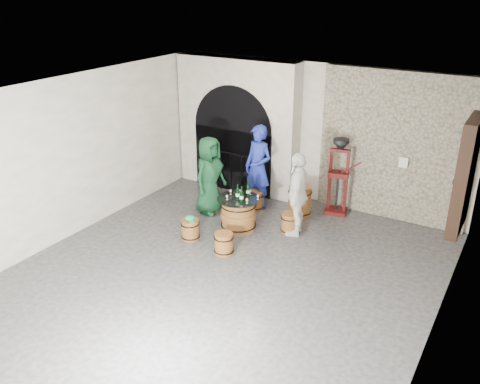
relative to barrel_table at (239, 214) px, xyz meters
The scene contains 31 objects.
ground 1.93m from the barrel_table, 68.57° to the right, with size 8.00×8.00×0.00m, color #2A2A2D.
wall_back 2.65m from the barrel_table, 72.76° to the left, with size 8.00×8.00×0.00m, color silver.
wall_front 5.94m from the barrel_table, 83.15° to the right, with size 8.00×8.00×0.00m, color silver.
wall_left 3.55m from the barrel_table, 147.82° to the right, with size 8.00×8.00×0.00m, color silver.
wall_right 4.72m from the barrel_table, 22.84° to the right, with size 8.00×8.00×0.00m, color silver.
ceiling 3.43m from the barrel_table, 68.57° to the right, with size 8.00×8.00×0.00m, color beige.
stone_facing_panel 3.54m from the barrel_table, 41.09° to the left, with size 3.20×0.12×3.18m, color gray.
arched_opening 2.62m from the barrel_table, 121.47° to the left, with size 3.10×0.60×3.19m.
shuttered_window 4.37m from the barrel_table, ahead, with size 0.23×1.10×2.00m.
barrel_table is the anchor object (origin of this frame).
barrel_stool_left 1.08m from the barrel_table, 157.47° to the left, with size 0.38×0.38×0.43m.
barrel_stool_far 1.08m from the barrel_table, 99.39° to the left, with size 0.38×0.38×0.43m.
barrel_stool_right 1.08m from the barrel_table, 21.99° to the left, with size 0.38×0.38×0.43m.
barrel_stool_near_right 1.08m from the barrel_table, 74.32° to the right, with size 0.38×0.38×0.43m.
barrel_stool_near_left 1.08m from the barrel_table, 124.26° to the right, with size 0.38×0.38×0.43m.
green_cap 1.07m from the barrel_table, 124.05° to the right, with size 0.23×0.18×0.10m.
person_green 1.19m from the barrel_table, 157.47° to the left, with size 0.86×0.56×1.75m, color #103B20.
person_blue 1.35m from the barrel_table, 99.39° to the left, with size 0.70×0.46×1.93m, color #1B2A97.
person_white 1.31m from the barrel_table, 21.99° to the left, with size 1.02×0.43×1.75m, color white.
wine_bottle_left 0.49m from the barrel_table, 80.64° to the right, with size 0.08×0.08×0.32m.
wine_bottle_center 0.52m from the barrel_table, 39.96° to the right, with size 0.08×0.08×0.32m.
wine_bottle_right 0.54m from the barrel_table, 62.42° to the left, with size 0.08×0.08×0.32m.
tasting_glass_a 0.47m from the barrel_table, 132.59° to the right, with size 0.05×0.05×0.10m, color #A35F1F, non-canonical shape.
tasting_glass_b 0.57m from the barrel_table, 22.88° to the left, with size 0.05×0.05×0.10m, color #A35F1F, non-canonical shape.
tasting_glass_c 0.47m from the barrel_table, 116.50° to the left, with size 0.05×0.05×0.10m, color #A35F1F, non-canonical shape.
tasting_glass_d 0.52m from the barrel_table, 71.39° to the left, with size 0.05×0.05×0.10m, color #A35F1F, non-canonical shape.
tasting_glass_e 0.50m from the barrel_table, 24.58° to the right, with size 0.05×0.05×0.10m, color #A35F1F, non-canonical shape.
tasting_glass_f 0.48m from the barrel_table, 158.92° to the left, with size 0.05×0.05×0.10m, color #A35F1F, non-canonical shape.
side_barrel 1.49m from the barrel_table, 56.39° to the left, with size 0.53×0.53×0.70m.
corking_press 2.41m from the barrel_table, 50.55° to the left, with size 0.74×0.47×1.72m.
control_box 3.59m from the barrel_table, 37.35° to the left, with size 0.18×0.10×0.22m, color silver.
Camera 1 is at (4.21, -6.40, 4.89)m, focal length 38.00 mm.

